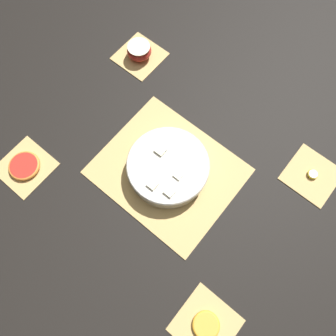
% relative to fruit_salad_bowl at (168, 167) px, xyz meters
% --- Properties ---
extents(ground_plane, '(6.00, 6.00, 0.00)m').
position_rel_fruit_salad_bowl_xyz_m(ground_plane, '(-0.00, 0.00, -0.04)').
color(ground_plane, black).
extents(bamboo_mat_center, '(0.42, 0.35, 0.01)m').
position_rel_fruit_salad_bowl_xyz_m(bamboo_mat_center, '(-0.00, 0.00, -0.04)').
color(bamboo_mat_center, tan).
rests_on(bamboo_mat_center, ground_plane).
extents(coaster_mat_near_left, '(0.15, 0.15, 0.01)m').
position_rel_fruit_salad_bowl_xyz_m(coaster_mat_near_left, '(-0.35, -0.27, -0.04)').
color(coaster_mat_near_left, tan).
rests_on(coaster_mat_near_left, ground_plane).
extents(coaster_mat_near_right, '(0.15, 0.15, 0.01)m').
position_rel_fruit_salad_bowl_xyz_m(coaster_mat_near_right, '(0.35, -0.27, -0.04)').
color(coaster_mat_near_right, tan).
rests_on(coaster_mat_near_right, ground_plane).
extents(coaster_mat_far_left, '(0.15, 0.15, 0.01)m').
position_rel_fruit_salad_bowl_xyz_m(coaster_mat_far_left, '(-0.35, 0.27, -0.04)').
color(coaster_mat_far_left, tan).
rests_on(coaster_mat_far_left, ground_plane).
extents(coaster_mat_far_right, '(0.15, 0.15, 0.01)m').
position_rel_fruit_salad_bowl_xyz_m(coaster_mat_far_right, '(0.35, 0.27, -0.04)').
color(coaster_mat_far_right, tan).
rests_on(coaster_mat_far_right, ground_plane).
extents(fruit_salad_bowl, '(0.25, 0.25, 0.07)m').
position_rel_fruit_salad_bowl_xyz_m(fruit_salad_bowl, '(0.00, 0.00, 0.00)').
color(fruit_salad_bowl, silver).
rests_on(fruit_salad_bowl, bamboo_mat_center).
extents(apple_half, '(0.08, 0.08, 0.05)m').
position_rel_fruit_salad_bowl_xyz_m(apple_half, '(0.35, -0.27, -0.01)').
color(apple_half, '#B72D23').
rests_on(apple_half, coaster_mat_near_right).
extents(orange_slice_whole, '(0.07, 0.07, 0.01)m').
position_rel_fruit_salad_bowl_xyz_m(orange_slice_whole, '(-0.35, 0.27, -0.03)').
color(orange_slice_whole, '#F9A338').
rests_on(orange_slice_whole, coaster_mat_far_left).
extents(banana_coin_single, '(0.03, 0.03, 0.01)m').
position_rel_fruit_salad_bowl_xyz_m(banana_coin_single, '(-0.35, -0.27, -0.03)').
color(banana_coin_single, '#F7EFC6').
rests_on(banana_coin_single, coaster_mat_near_left).
extents(grapefruit_slice, '(0.10, 0.10, 0.01)m').
position_rel_fruit_salad_bowl_xyz_m(grapefruit_slice, '(0.35, 0.27, -0.03)').
color(grapefruit_slice, red).
rests_on(grapefruit_slice, coaster_mat_far_right).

